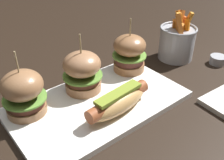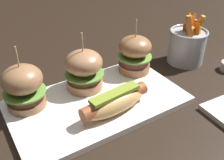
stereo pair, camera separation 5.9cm
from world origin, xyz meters
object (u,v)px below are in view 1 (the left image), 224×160
slider_left (24,92)px  slider_right (129,53)px  platter_main (99,103)px  fries_bucket (177,42)px  sauce_ramekin (218,60)px  hot_dog (118,101)px  slider_center (83,71)px

slider_left → slider_right: size_ratio=1.00×
slider_left → slider_right: same height
platter_main → fries_bucket: (0.32, 0.04, 0.05)m
fries_bucket → sauce_ramekin: bearing=-56.4°
sauce_ramekin → fries_bucket: bearing=123.6°
fries_bucket → sauce_ramekin: size_ratio=3.18×
slider_right → sauce_ramekin: (0.24, -0.12, -0.05)m
hot_dog → slider_right: 0.18m
slider_center → fries_bucket: slider_center is taller
hot_dog → slider_center: bearing=94.5°
slider_center → sauce_ramekin: size_ratio=3.07×
slider_left → slider_right: (0.29, -0.00, 0.00)m
platter_main → slider_center: size_ratio=2.76×
platter_main → hot_dog: bearing=-78.1°
slider_left → slider_center: 0.14m
slider_right → sauce_ramekin: slider_right is taller
platter_main → slider_left: size_ratio=2.73×
slider_center → slider_right: bearing=0.4°
fries_bucket → platter_main: bearing=-172.2°
slider_left → sauce_ramekin: (0.53, -0.12, -0.05)m
slider_left → platter_main: bearing=-24.8°
hot_dog → slider_left: 0.20m
fries_bucket → sauce_ramekin: fries_bucket is taller
platter_main → hot_dog: (0.01, -0.06, 0.03)m
platter_main → slider_left: slider_left is taller
platter_main → sauce_ramekin: 0.39m
platter_main → hot_dog: 0.06m
platter_main → slider_left: bearing=155.2°
slider_right → sauce_ramekin: bearing=-26.5°
fries_bucket → slider_left: bearing=177.4°
slider_center → hot_dog: bearing=-85.5°
hot_dog → slider_left: slider_left is taller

